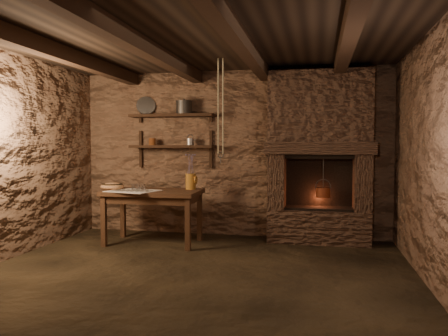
% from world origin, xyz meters
% --- Properties ---
extents(floor, '(4.50, 4.50, 0.00)m').
position_xyz_m(floor, '(0.00, 0.00, 0.00)').
color(floor, black).
rests_on(floor, ground).
extents(back_wall, '(4.50, 0.04, 2.40)m').
position_xyz_m(back_wall, '(0.00, 2.00, 1.20)').
color(back_wall, brown).
rests_on(back_wall, floor).
extents(front_wall, '(4.50, 0.04, 2.40)m').
position_xyz_m(front_wall, '(0.00, -2.00, 1.20)').
color(front_wall, brown).
rests_on(front_wall, floor).
extents(left_wall, '(0.04, 4.00, 2.40)m').
position_xyz_m(left_wall, '(-2.25, 0.00, 1.20)').
color(left_wall, brown).
rests_on(left_wall, floor).
extents(right_wall, '(0.04, 4.00, 2.40)m').
position_xyz_m(right_wall, '(2.25, 0.00, 1.20)').
color(right_wall, brown).
rests_on(right_wall, floor).
extents(ceiling, '(4.50, 4.00, 0.04)m').
position_xyz_m(ceiling, '(0.00, 0.00, 2.40)').
color(ceiling, black).
rests_on(ceiling, back_wall).
extents(beam_far_left, '(0.14, 3.95, 0.16)m').
position_xyz_m(beam_far_left, '(-1.50, 0.00, 2.31)').
color(beam_far_left, black).
rests_on(beam_far_left, ceiling).
extents(beam_mid_left, '(0.14, 3.95, 0.16)m').
position_xyz_m(beam_mid_left, '(-0.50, 0.00, 2.31)').
color(beam_mid_left, black).
rests_on(beam_mid_left, ceiling).
extents(beam_mid_right, '(0.14, 3.95, 0.16)m').
position_xyz_m(beam_mid_right, '(0.50, 0.00, 2.31)').
color(beam_mid_right, black).
rests_on(beam_mid_right, ceiling).
extents(beam_far_right, '(0.14, 3.95, 0.16)m').
position_xyz_m(beam_far_right, '(1.50, 0.00, 2.31)').
color(beam_far_right, black).
rests_on(beam_far_right, ceiling).
extents(shelf_lower, '(1.25, 0.30, 0.04)m').
position_xyz_m(shelf_lower, '(-0.85, 1.84, 1.30)').
color(shelf_lower, black).
rests_on(shelf_lower, back_wall).
extents(shelf_upper, '(1.25, 0.30, 0.04)m').
position_xyz_m(shelf_upper, '(-0.85, 1.84, 1.75)').
color(shelf_upper, black).
rests_on(shelf_upper, back_wall).
extents(hearth, '(1.43, 0.51, 2.30)m').
position_xyz_m(hearth, '(1.25, 1.77, 1.23)').
color(hearth, '#38251C').
rests_on(hearth, floor).
extents(work_table, '(1.27, 0.74, 0.72)m').
position_xyz_m(work_table, '(-0.91, 1.21, 0.39)').
color(work_table, black).
rests_on(work_table, floor).
extents(linen_cloth, '(0.71, 0.62, 0.01)m').
position_xyz_m(linen_cloth, '(-1.12, 1.05, 0.72)').
color(linen_cloth, beige).
rests_on(linen_cloth, work_table).
extents(pewter_cutlery_row, '(0.54, 0.31, 0.01)m').
position_xyz_m(pewter_cutlery_row, '(-1.12, 1.03, 0.73)').
color(pewter_cutlery_row, '#9C998E').
rests_on(pewter_cutlery_row, linen_cloth).
extents(drinking_glasses, '(0.19, 0.06, 0.08)m').
position_xyz_m(drinking_glasses, '(-1.10, 1.17, 0.76)').
color(drinking_glasses, silver).
rests_on(drinking_glasses, linen_cloth).
extents(stoneware_jug, '(0.16, 0.16, 0.49)m').
position_xyz_m(stoneware_jug, '(-0.46, 1.46, 0.93)').
color(stoneware_jug, '#A4681F').
rests_on(stoneware_jug, work_table).
extents(wooden_bowl, '(0.39, 0.39, 0.11)m').
position_xyz_m(wooden_bowl, '(-1.49, 1.20, 0.76)').
color(wooden_bowl, '#956540').
rests_on(wooden_bowl, work_table).
extents(iron_stockpot, '(0.29, 0.29, 0.17)m').
position_xyz_m(iron_stockpot, '(-0.67, 1.84, 1.86)').
color(iron_stockpot, '#312E2B').
rests_on(iron_stockpot, shelf_upper).
extents(tin_pan, '(0.31, 0.22, 0.28)m').
position_xyz_m(tin_pan, '(-1.30, 1.94, 1.91)').
color(tin_pan, '#A5A49F').
rests_on(tin_pan, shelf_upper).
extents(small_kettle, '(0.15, 0.12, 0.15)m').
position_xyz_m(small_kettle, '(-0.58, 1.84, 1.37)').
color(small_kettle, '#A5A49F').
rests_on(small_kettle, shelf_lower).
extents(rusty_tin, '(0.11, 0.11, 0.10)m').
position_xyz_m(rusty_tin, '(-1.16, 1.84, 1.37)').
color(rusty_tin, '#592911').
rests_on(rusty_tin, shelf_lower).
extents(red_pot, '(0.25, 0.25, 0.54)m').
position_xyz_m(red_pot, '(1.31, 1.72, 0.70)').
color(red_pot, maroon).
rests_on(red_pot, hearth).
extents(hanging_ropes, '(0.08, 0.08, 1.20)m').
position_xyz_m(hanging_ropes, '(0.05, 1.05, 1.80)').
color(hanging_ropes, '#C9BD8E').
rests_on(hanging_ropes, ceiling).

